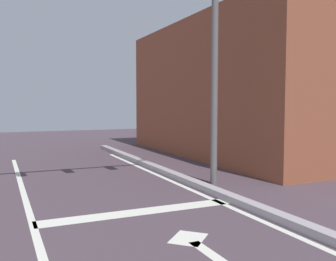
# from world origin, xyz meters

# --- Properties ---
(lane_line_curbside) EXTENTS (0.12, 20.00, 0.01)m
(lane_line_curbside) POSITION_xyz_m (2.88, 6.00, 0.00)
(lane_line_curbside) COLOR silver
(lane_line_curbside) RESTS_ON ground
(stop_bar) EXTENTS (3.57, 0.40, 0.01)m
(stop_bar) POSITION_xyz_m (1.24, 8.33, 0.00)
(stop_bar) COLOR silver
(stop_bar) RESTS_ON ground
(lane_arrow_stem) EXTENTS (0.16, 1.40, 0.01)m
(lane_arrow_stem) POSITION_xyz_m (1.42, 5.95, 0.00)
(lane_arrow_stem) COLOR silver
(lane_arrow_stem) RESTS_ON ground
(lane_arrow_head) EXTENTS (0.71, 0.71, 0.01)m
(lane_arrow_head) POSITION_xyz_m (1.42, 6.80, 0.00)
(lane_arrow_head) COLOR silver
(lane_arrow_head) RESTS_ON ground
(curb_strip) EXTENTS (0.24, 24.00, 0.14)m
(curb_strip) POSITION_xyz_m (3.13, 6.00, 0.07)
(curb_strip) COLOR #A1989C
(curb_strip) RESTS_ON ground
(traffic_signal_mast) EXTENTS (5.11, 0.34, 5.43)m
(traffic_signal_mast) POSITION_xyz_m (2.18, 9.83, 3.92)
(traffic_signal_mast) COLOR #615E5D
(traffic_signal_mast) RESTS_ON ground
(building_block) EXTENTS (12.37, 10.17, 4.90)m
(building_block) POSITION_xyz_m (11.21, 14.03, 2.45)
(building_block) COLOR brown
(building_block) RESTS_ON ground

